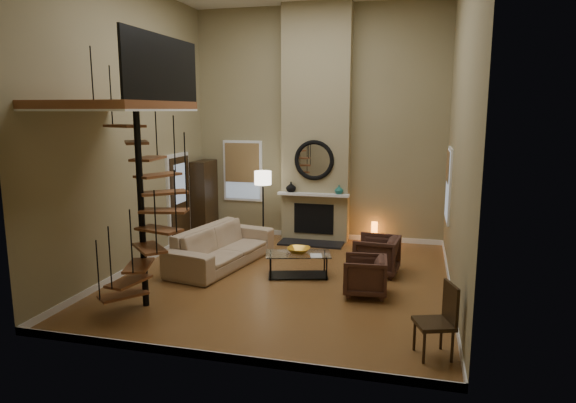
% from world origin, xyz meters
% --- Properties ---
extents(ground, '(6.00, 6.50, 0.01)m').
position_xyz_m(ground, '(0.00, 0.00, -0.01)').
color(ground, '#966330').
rests_on(ground, ground).
extents(back_wall, '(6.00, 0.02, 5.50)m').
position_xyz_m(back_wall, '(0.00, 3.25, 2.75)').
color(back_wall, '#92865E').
rests_on(back_wall, ground).
extents(front_wall, '(6.00, 0.02, 5.50)m').
position_xyz_m(front_wall, '(0.00, -3.25, 2.75)').
color(front_wall, '#92865E').
rests_on(front_wall, ground).
extents(left_wall, '(0.02, 6.50, 5.50)m').
position_xyz_m(left_wall, '(-3.00, 0.00, 2.75)').
color(left_wall, '#92865E').
rests_on(left_wall, ground).
extents(right_wall, '(0.02, 6.50, 5.50)m').
position_xyz_m(right_wall, '(3.00, 0.00, 2.75)').
color(right_wall, '#92865E').
rests_on(right_wall, ground).
extents(baseboard_back, '(6.00, 0.02, 0.12)m').
position_xyz_m(baseboard_back, '(0.00, 3.24, 0.06)').
color(baseboard_back, white).
rests_on(baseboard_back, ground).
extents(baseboard_front, '(6.00, 0.02, 0.12)m').
position_xyz_m(baseboard_front, '(0.00, -3.24, 0.06)').
color(baseboard_front, white).
rests_on(baseboard_front, ground).
extents(baseboard_left, '(0.02, 6.50, 0.12)m').
position_xyz_m(baseboard_left, '(-2.99, 0.00, 0.06)').
color(baseboard_left, white).
rests_on(baseboard_left, ground).
extents(baseboard_right, '(0.02, 6.50, 0.12)m').
position_xyz_m(baseboard_right, '(2.99, 0.00, 0.06)').
color(baseboard_right, white).
rests_on(baseboard_right, ground).
extents(chimney_breast, '(1.60, 0.38, 5.50)m').
position_xyz_m(chimney_breast, '(0.00, 3.06, 2.75)').
color(chimney_breast, '#968861').
rests_on(chimney_breast, ground).
extents(hearth, '(1.50, 0.60, 0.04)m').
position_xyz_m(hearth, '(0.00, 2.57, 0.02)').
color(hearth, black).
rests_on(hearth, ground).
extents(firebox, '(0.95, 0.02, 0.72)m').
position_xyz_m(firebox, '(0.00, 2.86, 0.55)').
color(firebox, black).
rests_on(firebox, chimney_breast).
extents(mantel, '(1.70, 0.18, 0.06)m').
position_xyz_m(mantel, '(0.00, 2.78, 1.15)').
color(mantel, white).
rests_on(mantel, chimney_breast).
extents(mirror_frame, '(0.94, 0.10, 0.94)m').
position_xyz_m(mirror_frame, '(0.00, 2.84, 1.95)').
color(mirror_frame, black).
rests_on(mirror_frame, chimney_breast).
extents(mirror_disc, '(0.80, 0.01, 0.80)m').
position_xyz_m(mirror_disc, '(0.00, 2.85, 1.95)').
color(mirror_disc, white).
rests_on(mirror_disc, chimney_breast).
extents(vase_left, '(0.24, 0.24, 0.25)m').
position_xyz_m(vase_left, '(-0.55, 2.82, 1.30)').
color(vase_left, black).
rests_on(vase_left, mantel).
extents(vase_right, '(0.20, 0.20, 0.21)m').
position_xyz_m(vase_right, '(0.60, 2.82, 1.28)').
color(vase_right, '#1B5F56').
rests_on(vase_right, mantel).
extents(window_back, '(1.02, 0.06, 1.52)m').
position_xyz_m(window_back, '(-1.90, 3.22, 1.62)').
color(window_back, white).
rests_on(window_back, back_wall).
extents(window_right, '(0.06, 1.02, 1.52)m').
position_xyz_m(window_right, '(2.97, 2.00, 1.63)').
color(window_right, white).
rests_on(window_right, right_wall).
extents(entry_door, '(0.10, 1.05, 2.16)m').
position_xyz_m(entry_door, '(-2.95, 1.80, 1.05)').
color(entry_door, white).
rests_on(entry_door, ground).
extents(loft, '(1.70, 2.20, 1.09)m').
position_xyz_m(loft, '(-2.04, -1.80, 3.24)').
color(loft, brown).
rests_on(loft, left_wall).
extents(spiral_stair, '(1.47, 1.47, 4.06)m').
position_xyz_m(spiral_stair, '(-1.78, -1.79, 1.78)').
color(spiral_stair, black).
rests_on(spiral_stair, ground).
extents(hutch, '(0.39, 0.83, 1.85)m').
position_xyz_m(hutch, '(-2.76, 2.78, 0.95)').
color(hutch, '#301F10').
rests_on(hutch, ground).
extents(sofa, '(1.52, 2.78, 0.77)m').
position_xyz_m(sofa, '(-1.43, 0.56, 0.40)').
color(sofa, tan).
rests_on(sofa, ground).
extents(armchair_near, '(0.90, 0.87, 0.75)m').
position_xyz_m(armchair_near, '(1.73, 0.79, 0.35)').
color(armchair_near, '#452820').
rests_on(armchair_near, ground).
extents(armchair_far, '(0.78, 0.76, 0.66)m').
position_xyz_m(armchair_far, '(1.63, -0.48, 0.35)').
color(armchair_far, '#452820').
rests_on(armchair_far, ground).
extents(coffee_table, '(1.33, 0.91, 0.45)m').
position_xyz_m(coffee_table, '(0.24, 0.23, 0.28)').
color(coffee_table, silver).
rests_on(coffee_table, ground).
extents(bowl, '(0.43, 0.43, 0.11)m').
position_xyz_m(bowl, '(0.24, 0.28, 0.50)').
color(bowl, gold).
rests_on(bowl, coffee_table).
extents(book, '(0.28, 0.33, 0.03)m').
position_xyz_m(book, '(0.59, 0.08, 0.46)').
color(book, gray).
rests_on(book, coffee_table).
extents(floor_lamp, '(0.39, 0.39, 1.71)m').
position_xyz_m(floor_lamp, '(-1.13, 2.45, 1.41)').
color(floor_lamp, black).
rests_on(floor_lamp, ground).
extents(accent_lamp, '(0.14, 0.14, 0.51)m').
position_xyz_m(accent_lamp, '(1.42, 3.05, 0.25)').
color(accent_lamp, orange).
rests_on(accent_lamp, ground).
extents(side_chair, '(0.57, 0.57, 0.97)m').
position_xyz_m(side_chair, '(2.72, -2.40, 0.53)').
color(side_chair, '#301F10').
rests_on(side_chair, ground).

